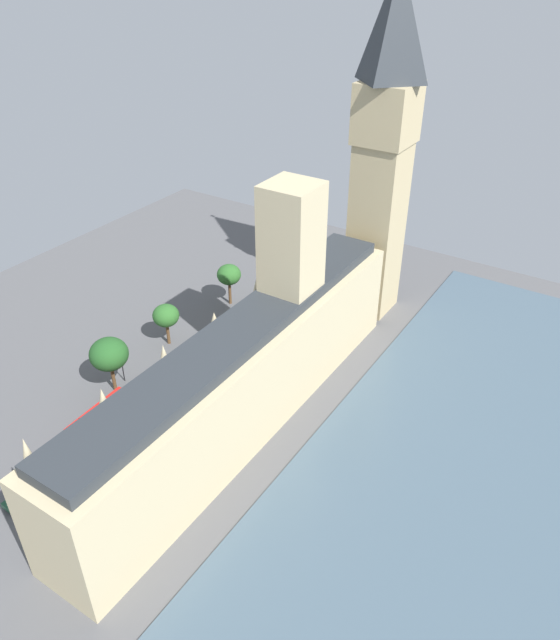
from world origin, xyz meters
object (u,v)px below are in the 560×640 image
pedestrian_by_river_gate (142,448)px  pedestrian_far_end (239,362)px  parliament_building (251,365)px  plane_tree_corner (229,275)px  double_decker_bus_trailing (101,421)px  car_silver_opposite_hall (263,305)px  car_white_midblock (185,385)px  plane_tree_near_tower (109,354)px  car_dark_green_kerbside (22,495)px  clock_tower (384,148)px  car_black_under_trees (228,348)px  plane_tree_leading (166,316)px  street_lamp_slot_10 (121,358)px

pedestrian_by_river_gate → pedestrian_far_end: bearing=-59.6°
parliament_building → plane_tree_corner: (22.05, -23.94, -3.03)m
double_decker_bus_trailing → car_silver_opposite_hall: bearing=87.7°
car_white_midblock → pedestrian_far_end: car_white_midblock is taller
car_white_midblock → plane_tree_near_tower: bearing=-150.2°
car_dark_green_kerbside → car_white_midblock: bearing=-94.4°
clock_tower → pedestrian_by_river_gate: clock_tower is taller
car_black_under_trees → car_dark_green_kerbside: same height
car_black_under_trees → plane_tree_near_tower: size_ratio=0.48×
clock_tower → car_white_midblock: bearing=71.6°
pedestrian_by_river_gate → plane_tree_leading: (14.63, -21.81, 4.89)m
plane_tree_leading → car_white_midblock: bearing=142.5°
clock_tower → car_black_under_trees: 42.35m
parliament_building → car_silver_opposite_hall: bearing=-58.9°
pedestrian_by_river_gate → plane_tree_near_tower: (13.13, -7.63, 6.06)m
car_dark_green_kerbside → plane_tree_leading: plane_tree_leading is taller
car_black_under_trees → plane_tree_leading: (10.40, 3.38, 4.76)m
car_silver_opposite_hall → car_black_under_trees: size_ratio=0.91×
car_dark_green_kerbside → pedestrian_by_river_gate: car_dark_green_kerbside is taller
car_white_midblock → plane_tree_leading: (10.81, -8.29, 4.76)m
double_decker_bus_trailing → street_lamp_slot_10: bearing=119.4°
car_silver_opposite_hall → pedestrian_by_river_gate: (-7.12, 40.03, -0.13)m
plane_tree_corner → street_lamp_slot_10: (-0.23, 28.42, -1.70)m
plane_tree_near_tower → plane_tree_leading: 14.30m
car_white_midblock → street_lamp_slot_10: bearing=-162.8°
street_lamp_slot_10 → parliament_building: bearing=-168.4°
parliament_building → plane_tree_near_tower: (21.40, 6.88, -2.44)m
pedestrian_by_river_gate → pedestrian_far_end: size_ratio=1.02×
parliament_building → car_black_under_trees: 18.45m
car_dark_green_kerbside → double_decker_bus_trailing: bearing=-87.5°
plane_tree_leading → pedestrian_far_end: bearing=-174.3°
parliament_building → plane_tree_near_tower: 22.61m
car_black_under_trees → pedestrian_by_river_gate: (-4.23, 25.19, -0.13)m
pedestrian_far_end → car_white_midblock: bearing=-81.8°
car_silver_opposite_hall → pedestrian_far_end: bearing=111.3°
car_silver_opposite_hall → plane_tree_near_tower: (6.01, 32.40, 5.93)m
double_decker_bus_trailing → pedestrian_far_end: size_ratio=6.42×
plane_tree_corner → street_lamp_slot_10: 28.47m
plane_tree_leading → car_silver_opposite_hall: bearing=-112.4°
parliament_building → car_black_under_trees: size_ratio=14.98×
car_silver_opposite_hall → pedestrian_by_river_gate: 40.66m
plane_tree_near_tower → street_lamp_slot_10: bearing=-80.2°
car_white_midblock → car_dark_green_kerbside: size_ratio=0.96×
car_white_midblock → parliament_building: bearing=2.2°
clock_tower → plane_tree_leading: 46.00m
car_black_under_trees → plane_tree_corner: bearing=121.4°
pedestrian_by_river_gate → plane_tree_corner: bearing=-41.3°
parliament_building → clock_tower: size_ratio=1.14×
car_black_under_trees → parliament_building: bearing=-44.8°
parliament_building → car_silver_opposite_hall: (15.39, -25.52, -8.37)m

